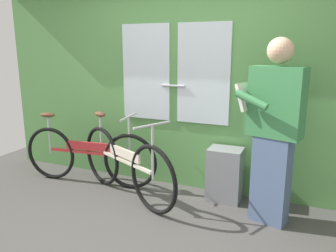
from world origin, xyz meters
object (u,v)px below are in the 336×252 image
(bicycle_near_door, at_px, (88,155))
(passenger_reading_newspaper, at_px, (274,129))
(bicycle_leaning_behind, at_px, (124,164))
(trash_bin_by_wall, at_px, (225,174))

(bicycle_near_door, relative_size, passenger_reading_newspaper, 1.01)
(bicycle_near_door, bearing_deg, passenger_reading_newspaper, -8.83)
(bicycle_near_door, bearing_deg, bicycle_leaning_behind, -20.79)
(passenger_reading_newspaper, height_order, trash_bin_by_wall, passenger_reading_newspaper)
(bicycle_near_door, distance_m, passenger_reading_newspaper, 2.21)
(bicycle_leaning_behind, xyz_separation_m, trash_bin_by_wall, (1.04, 0.36, -0.09))
(passenger_reading_newspaper, bearing_deg, bicycle_leaning_behind, 18.26)
(passenger_reading_newspaper, relative_size, trash_bin_by_wall, 2.96)
(bicycle_leaning_behind, height_order, passenger_reading_newspaper, passenger_reading_newspaper)
(bicycle_near_door, relative_size, bicycle_leaning_behind, 1.12)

